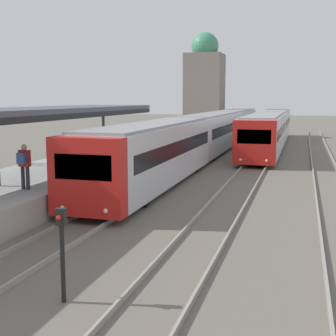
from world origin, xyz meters
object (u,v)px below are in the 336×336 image
object	(u,v)px
train_far	(270,128)
signal_post_near	(62,245)
person_on_platform	(24,163)
train_near	(210,131)

from	to	relation	value
train_far	signal_post_near	world-z (taller)	train_far
person_on_platform	train_near	distance (m)	21.64
train_near	signal_post_near	xyz separation A→B (m)	(2.27, -27.84, -0.47)
train_near	train_far	bearing A→B (deg)	55.97
train_near	train_far	xyz separation A→B (m)	(4.18, 6.19, -0.01)
signal_post_near	train_far	bearing A→B (deg)	86.78
person_on_platform	train_far	distance (m)	28.51
train_far	person_on_platform	bearing A→B (deg)	-104.04
signal_post_near	person_on_platform	bearing A→B (deg)	128.16
train_near	signal_post_near	size ratio (longest dim) A/B	21.87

